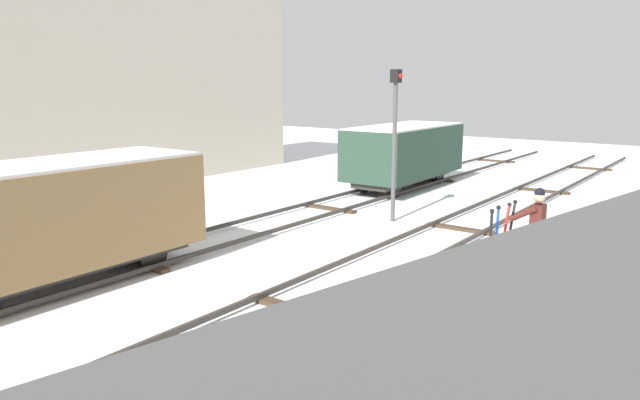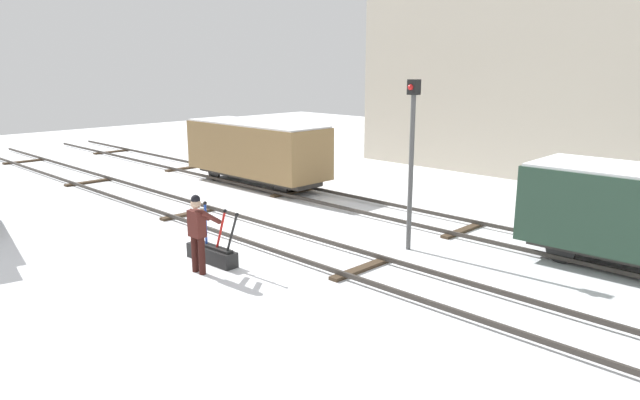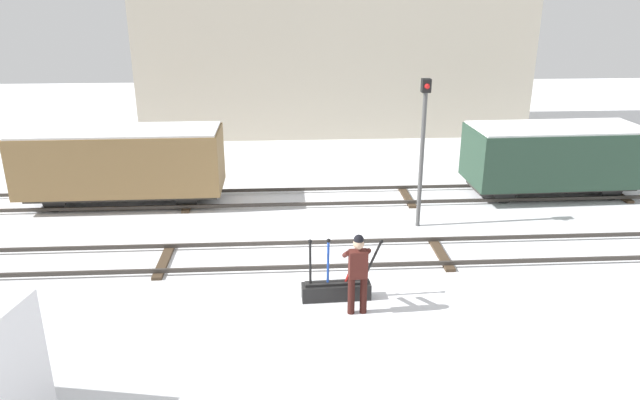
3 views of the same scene
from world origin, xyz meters
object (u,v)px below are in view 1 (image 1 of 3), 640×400
switch_lever_frame (498,261)px  signal_post (395,131)px  freight_car_back_track (405,152)px  freight_car_far_end (41,219)px  rail_worker (536,225)px

switch_lever_frame → signal_post: size_ratio=0.42×
signal_post → freight_car_back_track: bearing=25.7°
freight_car_far_end → freight_car_back_track: (13.81, 0.00, -0.05)m
switch_lever_frame → signal_post: signal_post is taller
rail_worker → freight_car_back_track: bearing=41.6°
rail_worker → freight_car_far_end: (-6.54, 7.02, 0.37)m
switch_lever_frame → rail_worker: bearing=-60.1°
signal_post → freight_car_back_track: signal_post is taller
switch_lever_frame → rail_worker: size_ratio=0.99×
signal_post → freight_car_far_end: 9.26m
switch_lever_frame → rail_worker: (0.38, -0.60, 0.77)m
switch_lever_frame → signal_post: (2.71, 4.05, 2.31)m
rail_worker → freight_car_back_track: size_ratio=0.32×
switch_lever_frame → freight_car_back_track: bearing=37.6°
signal_post → freight_car_back_track: size_ratio=0.76×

